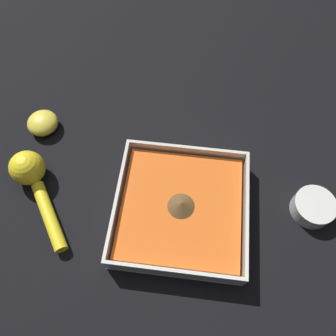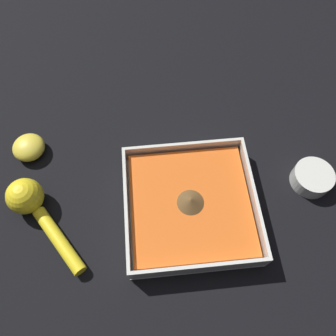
# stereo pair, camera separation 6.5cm
# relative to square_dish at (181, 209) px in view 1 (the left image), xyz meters

# --- Properties ---
(ground_plane) EXTENTS (4.00, 4.00, 0.00)m
(ground_plane) POSITION_rel_square_dish_xyz_m (0.02, -0.04, -0.02)
(ground_plane) COLOR black
(square_dish) EXTENTS (0.24, 0.24, 0.05)m
(square_dish) POSITION_rel_square_dish_xyz_m (0.00, 0.00, 0.00)
(square_dish) COLOR silver
(square_dish) RESTS_ON ground_plane
(spice_bowl) EXTENTS (0.08, 0.08, 0.03)m
(spice_bowl) POSITION_rel_square_dish_xyz_m (0.25, 0.04, -0.00)
(spice_bowl) COLOR silver
(spice_bowl) RESTS_ON ground_plane
(lemon_squeezer) EXTENTS (0.15, 0.19, 0.07)m
(lemon_squeezer) POSITION_rel_square_dish_xyz_m (-0.29, 0.02, 0.01)
(lemon_squeezer) COLOR yellow
(lemon_squeezer) RESTS_ON ground_plane
(lemon_half) EXTENTS (0.07, 0.07, 0.04)m
(lemon_half) POSITION_rel_square_dish_xyz_m (-0.32, 0.16, -0.00)
(lemon_half) COLOR yellow
(lemon_half) RESTS_ON ground_plane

